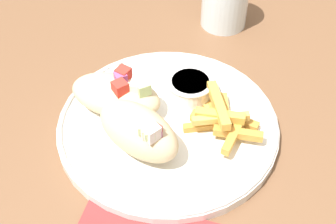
{
  "coord_description": "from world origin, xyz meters",
  "views": [
    {
      "loc": [
        0.07,
        -0.43,
        1.23
      ],
      "look_at": [
        0.03,
        -0.02,
        0.8
      ],
      "focal_mm": 50.0,
      "sensor_mm": 36.0,
      "label": 1
    }
  ],
  "objects_px": {
    "water_glass": "(225,2)",
    "fries_pile": "(221,118)",
    "pita_sandwich_near": "(139,131)",
    "pita_sandwich_far": "(117,93)",
    "sauce_ramekin": "(190,87)",
    "plate": "(168,125)"
  },
  "relations": [
    {
      "from": "water_glass",
      "to": "plate",
      "type": "bearing_deg",
      "value": -104.17
    },
    {
      "from": "plate",
      "to": "pita_sandwich_far",
      "type": "xyz_separation_m",
      "value": [
        -0.07,
        0.02,
        0.03
      ]
    },
    {
      "from": "plate",
      "to": "pita_sandwich_far",
      "type": "bearing_deg",
      "value": 162.15
    },
    {
      "from": "pita_sandwich_far",
      "to": "water_glass",
      "type": "relative_size",
      "value": 1.48
    },
    {
      "from": "pita_sandwich_near",
      "to": "fries_pile",
      "type": "xyz_separation_m",
      "value": [
        0.1,
        0.05,
        -0.02
      ]
    },
    {
      "from": "pita_sandwich_near",
      "to": "water_glass",
      "type": "relative_size",
      "value": 1.43
    },
    {
      "from": "pita_sandwich_far",
      "to": "sauce_ramekin",
      "type": "relative_size",
      "value": 2.04
    },
    {
      "from": "plate",
      "to": "fries_pile",
      "type": "bearing_deg",
      "value": 3.21
    },
    {
      "from": "sauce_ramekin",
      "to": "water_glass",
      "type": "bearing_deg",
      "value": 78.84
    },
    {
      "from": "plate",
      "to": "pita_sandwich_near",
      "type": "height_order",
      "value": "pita_sandwich_near"
    },
    {
      "from": "pita_sandwich_far",
      "to": "fries_pile",
      "type": "bearing_deg",
      "value": 5.21
    },
    {
      "from": "pita_sandwich_near",
      "to": "sauce_ramekin",
      "type": "relative_size",
      "value": 1.97
    },
    {
      "from": "plate",
      "to": "pita_sandwich_near",
      "type": "xyz_separation_m",
      "value": [
        -0.03,
        -0.05,
        0.04
      ]
    },
    {
      "from": "plate",
      "to": "water_glass",
      "type": "bearing_deg",
      "value": 75.83
    },
    {
      "from": "plate",
      "to": "pita_sandwich_far",
      "type": "relative_size",
      "value": 2.15
    },
    {
      "from": "water_glass",
      "to": "sauce_ramekin",
      "type": "bearing_deg",
      "value": -101.16
    },
    {
      "from": "fries_pile",
      "to": "water_glass",
      "type": "bearing_deg",
      "value": 91.16
    },
    {
      "from": "pita_sandwich_far",
      "to": "sauce_ramekin",
      "type": "distance_m",
      "value": 0.1
    },
    {
      "from": "pita_sandwich_near",
      "to": "fries_pile",
      "type": "distance_m",
      "value": 0.11
    },
    {
      "from": "plate",
      "to": "pita_sandwich_near",
      "type": "relative_size",
      "value": 2.23
    },
    {
      "from": "water_glass",
      "to": "fries_pile",
      "type": "bearing_deg",
      "value": -88.84
    },
    {
      "from": "pita_sandwich_far",
      "to": "sauce_ramekin",
      "type": "xyz_separation_m",
      "value": [
        0.09,
        0.03,
        -0.01
      ]
    }
  ]
}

